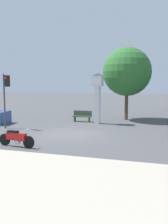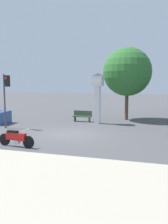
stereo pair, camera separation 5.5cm
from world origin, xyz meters
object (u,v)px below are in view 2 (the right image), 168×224
object	(u,v)px
bench	(82,116)
motorcycle	(16,138)
street_tree	(127,72)
clock_tower	(98,90)
traffic_light	(6,91)

from	to	relation	value
bench	motorcycle	bearing A→B (deg)	-94.91
motorcycle	bench	bearing A→B (deg)	91.14
street_tree	bench	size ratio (longest dim) A/B	3.97
street_tree	bench	bearing A→B (deg)	-147.03
street_tree	motorcycle	bearing A→B (deg)	-110.55
street_tree	bench	xyz separation A→B (m)	(-3.42, -2.22, -3.74)
motorcycle	bench	xyz separation A→B (m)	(0.77, 8.95, 0.04)
motorcycle	clock_tower	bearing A→B (deg)	81.26
traffic_light	street_tree	xyz separation A→B (m)	(7.73, 6.73, 1.53)
motorcycle	bench	world-z (taller)	motorcycle
motorcycle	clock_tower	distance (m)	8.96
clock_tower	street_tree	world-z (taller)	street_tree
street_tree	bench	world-z (taller)	street_tree
clock_tower	bench	world-z (taller)	clock_tower
motorcycle	street_tree	size ratio (longest dim) A/B	0.34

